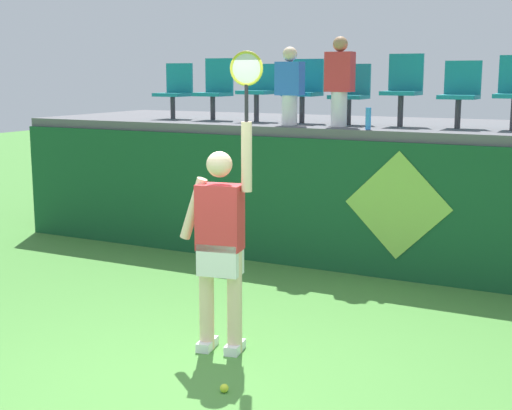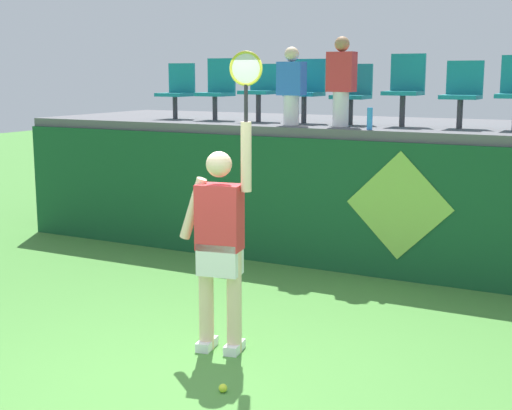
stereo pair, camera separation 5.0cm
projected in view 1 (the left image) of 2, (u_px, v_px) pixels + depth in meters
ground_plane at (187, 385)px, 5.66m from camera, size 40.00×40.00×0.00m
court_back_wall at (352, 207)px, 8.76m from camera, size 10.12×0.20×1.62m
spectator_platform at (388, 127)px, 9.79m from camera, size 10.12×2.82×0.12m
tennis_player at (221, 240)px, 6.20m from camera, size 0.75×0.32×2.57m
tennis_ball at (224, 388)px, 5.53m from camera, size 0.07×0.07×0.07m
water_bottle at (368, 119)px, 8.56m from camera, size 0.07×0.07×0.26m
stadium_chair_0 at (175, 89)px, 10.63m from camera, size 0.44×0.42×0.80m
stadium_chair_1 at (216, 87)px, 10.32m from camera, size 0.44×0.42×0.87m
stadium_chair_2 at (259, 88)px, 9.99m from camera, size 0.44×0.42×0.79m
stadium_chair_3 at (305, 88)px, 9.69m from camera, size 0.44×0.42×0.85m
stadium_chair_4 at (351, 91)px, 9.40m from camera, size 0.44×0.42×0.78m
stadium_chair_5 at (403, 86)px, 9.08m from camera, size 0.44×0.42×0.90m
stadium_chair_6 at (460, 91)px, 8.76m from camera, size 0.44×0.42×0.81m
spectator_1 at (340, 80)px, 9.01m from camera, size 0.34×0.20×1.10m
spectator_2 at (290, 85)px, 9.27m from camera, size 0.34×0.20×0.99m
wall_signage_mount at (395, 280)px, 8.54m from camera, size 1.27×0.01×1.53m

